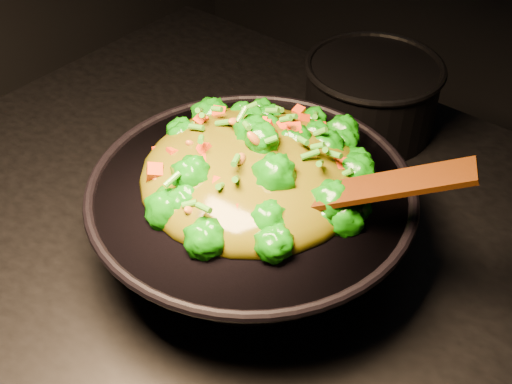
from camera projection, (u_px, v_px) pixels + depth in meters
The scene contains 5 objects.
stovetop at pixel (262, 370), 1.31m from camera, with size 1.20×0.90×0.90m, color black.
wok at pixel (252, 220), 0.91m from camera, with size 0.43×0.43×0.12m, color black, non-canonical shape.
stir_fry at pixel (252, 148), 0.85m from camera, with size 0.31×0.31×0.11m, color #127108, non-canonical shape.
spatula at pixel (350, 192), 0.78m from camera, with size 0.30×0.04×0.01m, color #351104.
back_pot at pixel (371, 96), 1.14m from camera, with size 0.23×0.23×0.13m, color black.
Camera 1 is at (0.46, -0.58, 1.59)m, focal length 45.00 mm.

